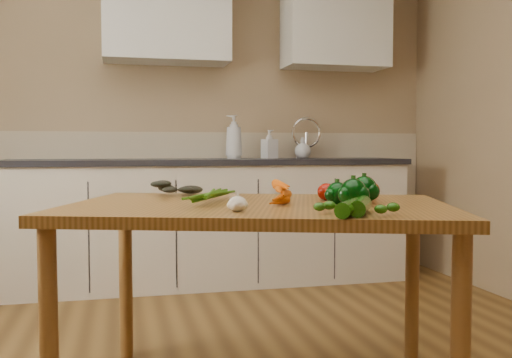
{
  "coord_description": "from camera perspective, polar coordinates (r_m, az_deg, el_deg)",
  "views": [
    {
      "loc": [
        -0.44,
        -1.89,
        0.98
      ],
      "look_at": [
        0.13,
        0.47,
        0.85
      ],
      "focal_mm": 40.0,
      "sensor_mm": 36.0,
      "label": 1
    }
  ],
  "objects": [
    {
      "name": "tomato_c",
      "position": [
        2.38,
        11.3,
        -1.14
      ],
      "size": [
        0.08,
        0.08,
        0.08
      ],
      "primitive_type": "ellipsoid",
      "color": "#C53604",
      "rests_on": "table"
    },
    {
      "name": "zucchini_b",
      "position": [
        1.81,
        9.34,
        -2.86
      ],
      "size": [
        0.15,
        0.19,
        0.05
      ],
      "primitive_type": "cylinder",
      "rotation": [
        1.57,
        0.0,
        -0.62
      ],
      "color": "#154407",
      "rests_on": "table"
    },
    {
      "name": "pepper_b",
      "position": [
        2.24,
        10.75,
        -1.07
      ],
      "size": [
        0.1,
        0.1,
        0.1
      ],
      "primitive_type": "sphere",
      "color": "black",
      "rests_on": "table"
    },
    {
      "name": "pepper_a",
      "position": [
        2.17,
        8.12,
        -1.43
      ],
      "size": [
        0.08,
        0.08,
        0.08
      ],
      "primitive_type": "sphere",
      "color": "black",
      "rests_on": "table"
    },
    {
      "name": "leafy_greens",
      "position": [
        2.56,
        -8.2,
        -0.52
      ],
      "size": [
        0.2,
        0.18,
        0.1
      ],
      "primitive_type": null,
      "color": "black",
      "rests_on": "table"
    },
    {
      "name": "counter_run",
      "position": [
        4.16,
        -4.35,
        -4.09
      ],
      "size": [
        2.84,
        0.64,
        1.14
      ],
      "color": "beige",
      "rests_on": "ground"
    },
    {
      "name": "pepper_c",
      "position": [
        2.1,
        9.7,
        -1.37
      ],
      "size": [
        0.1,
        0.1,
        0.1
      ],
      "primitive_type": "sphere",
      "color": "black",
      "rests_on": "table"
    },
    {
      "name": "tomato_a",
      "position": [
        2.32,
        7.08,
        -1.28
      ],
      "size": [
        0.08,
        0.08,
        0.07
      ],
      "primitive_type": "ellipsoid",
      "color": "#800B02",
      "rests_on": "table"
    },
    {
      "name": "carrot_bunch",
      "position": [
        2.2,
        0.24,
        -1.49
      ],
      "size": [
        0.32,
        0.28,
        0.07
      ],
      "primitive_type": null,
      "rotation": [
        0.0,
        0.0,
        -0.32
      ],
      "color": "#D55205",
      "rests_on": "table"
    },
    {
      "name": "tomato_b",
      "position": [
        2.41,
        8.72,
        -1.27
      ],
      "size": [
        0.06,
        0.06,
        0.06
      ],
      "primitive_type": "ellipsoid",
      "color": "#C53604",
      "rests_on": "table"
    },
    {
      "name": "table",
      "position": [
        2.19,
        0.25,
        -4.69
      ],
      "size": [
        1.65,
        1.33,
        0.77
      ],
      "rotation": [
        0.0,
        0.0,
        -0.32
      ],
      "color": "brown",
      "rests_on": "ground"
    },
    {
      "name": "soap_bottle_a",
      "position": [
        4.23,
        -2.23,
        4.24
      ],
      "size": [
        0.18,
        0.18,
        0.32
      ],
      "primitive_type": "imported",
      "rotation": [
        0.0,
        0.0,
        3.98
      ],
      "color": "silver",
      "rests_on": "counter_run"
    },
    {
      "name": "zucchini_a",
      "position": [
        1.85,
        10.43,
        -2.69
      ],
      "size": [
        0.15,
        0.2,
        0.05
      ],
      "primitive_type": "cylinder",
      "rotation": [
        1.57,
        0.0,
        -0.52
      ],
      "color": "#154407",
      "rests_on": "table"
    },
    {
      "name": "soap_bottle_b",
      "position": [
        4.32,
        1.36,
        3.51
      ],
      "size": [
        0.13,
        0.13,
        0.22
      ],
      "primitive_type": "imported",
      "rotation": [
        0.0,
        0.0,
        0.36
      ],
      "color": "silver",
      "rests_on": "counter_run"
    },
    {
      "name": "soap_bottle_c",
      "position": [
        4.41,
        4.7,
        3.12
      ],
      "size": [
        0.18,
        0.18,
        0.16
      ],
      "primitive_type": "imported",
      "rotation": [
        0.0,
        0.0,
        5.58
      ],
      "color": "silver",
      "rests_on": "counter_run"
    },
    {
      "name": "upper_cabinets",
      "position": [
        4.42,
        -0.72,
        15.81
      ],
      "size": [
        2.15,
        0.35,
        0.7
      ],
      "color": "silver",
      "rests_on": "room"
    },
    {
      "name": "garlic_bulb",
      "position": [
        1.9,
        -1.85,
        -2.5
      ],
      "size": [
        0.06,
        0.06,
        0.05
      ],
      "primitive_type": "ellipsoid",
      "color": "white",
      "rests_on": "table"
    },
    {
      "name": "room",
      "position": [
        2.13,
        -1.45,
        10.34
      ],
      "size": [
        4.04,
        5.04,
        2.64
      ],
      "color": "brown",
      "rests_on": "ground"
    }
  ]
}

